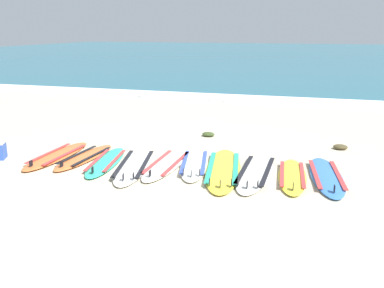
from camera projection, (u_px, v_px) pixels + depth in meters
name	position (u px, v px, depth m)	size (l,w,h in m)	color
ground_plane	(160.00, 165.00, 8.15)	(80.00, 80.00, 0.00)	#C1B599
sea	(291.00, 54.00, 42.58)	(80.00, 60.00, 0.10)	#23667A
wave_foam_strip	(237.00, 99.00, 15.49)	(80.00, 1.37, 0.11)	white
surfboard_0	(57.00, 155.00, 8.64)	(0.53, 2.13, 0.18)	orange
surfboard_1	(85.00, 157.00, 8.53)	(0.58, 1.95, 0.18)	orange
surfboard_2	(106.00, 162.00, 8.23)	(0.84, 2.04, 0.18)	#2DB793
surfboard_3	(134.00, 165.00, 8.03)	(1.11, 2.44, 0.18)	white
surfboard_4	(167.00, 164.00, 8.10)	(0.54, 2.15, 0.18)	silver
surfboard_5	(194.00, 164.00, 8.11)	(0.96, 2.15, 0.18)	silver
surfboard_6	(223.00, 169.00, 7.80)	(1.08, 2.67, 0.18)	yellow
surfboard_7	(256.00, 172.00, 7.65)	(0.60, 2.36, 0.18)	silver
surfboard_8	(292.00, 176.00, 7.44)	(0.64, 1.98, 0.18)	yellow
surfboard_9	(326.00, 176.00, 7.44)	(0.82, 2.23, 0.18)	#3875CC
seaweed_clump_near_shoreline	(340.00, 147.00, 9.20)	(0.31, 0.25, 0.11)	#4C4228
seaweed_clump_mid_sand	(208.00, 134.00, 10.30)	(0.31, 0.25, 0.11)	#384723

